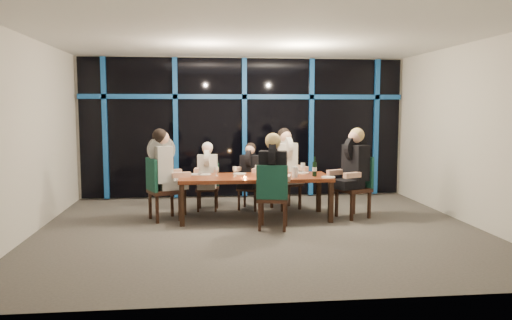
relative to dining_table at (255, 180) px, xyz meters
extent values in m
plane|color=#5A5650|center=(0.00, -0.80, -0.68)|extent=(7.00, 7.00, 0.00)
cube|color=silver|center=(0.00, 2.20, 0.82)|extent=(7.00, 0.04, 3.00)
cube|color=silver|center=(0.00, -3.80, 0.82)|extent=(7.00, 0.04, 3.00)
cube|color=silver|center=(-3.50, -0.80, 0.82)|extent=(0.04, 6.00, 3.00)
cube|color=silver|center=(3.50, -0.80, 0.82)|extent=(0.04, 6.00, 3.00)
cube|color=white|center=(0.00, -0.80, 2.32)|extent=(7.00, 6.00, 0.04)
cube|color=black|center=(0.00, 2.14, 0.82)|extent=(6.86, 0.04, 2.94)
cube|color=#134994|center=(-2.90, 2.09, 0.82)|extent=(0.10, 0.10, 2.94)
cube|color=#134994|center=(-1.45, 2.09, 0.82)|extent=(0.10, 0.10, 2.94)
cube|color=#134994|center=(0.00, 2.09, 0.82)|extent=(0.10, 0.10, 2.94)
cube|color=#134994|center=(1.45, 2.09, 0.82)|extent=(0.10, 0.10, 2.94)
cube|color=#134994|center=(2.90, 2.09, 0.82)|extent=(0.10, 0.10, 2.94)
cube|color=#134994|center=(0.00, 2.09, 1.48)|extent=(6.86, 0.10, 0.10)
cube|color=#FF2D14|center=(1.10, 2.45, 1.47)|extent=(0.60, 0.05, 0.35)
cube|color=brown|center=(0.00, 0.00, 0.04)|extent=(2.60, 1.00, 0.06)
cube|color=black|center=(-1.24, -0.44, -0.34)|extent=(0.08, 0.08, 0.69)
cube|color=black|center=(1.24, -0.44, -0.34)|extent=(0.08, 0.08, 0.69)
cube|color=black|center=(-1.24, 0.44, -0.34)|extent=(0.08, 0.08, 0.69)
cube|color=black|center=(1.24, 0.44, -0.34)|extent=(0.08, 0.08, 0.69)
cube|color=black|center=(-0.81, 0.80, -0.27)|extent=(0.45, 0.45, 0.05)
cube|color=#16493A|center=(-0.79, 0.98, -0.03)|extent=(0.41, 0.09, 0.45)
cube|color=black|center=(-0.99, 0.65, -0.49)|extent=(0.04, 0.04, 0.38)
cube|color=black|center=(-0.67, 0.62, -0.49)|extent=(0.04, 0.04, 0.38)
cube|color=black|center=(-0.95, 0.98, -0.49)|extent=(0.04, 0.04, 0.38)
cube|color=black|center=(-0.63, 0.94, -0.49)|extent=(0.04, 0.04, 0.38)
cube|color=black|center=(-0.01, 0.79, -0.28)|extent=(0.53, 0.53, 0.05)
cube|color=#16493A|center=(0.06, 0.95, -0.04)|extent=(0.38, 0.21, 0.45)
cube|color=black|center=(-0.22, 0.71, -0.49)|extent=(0.05, 0.05, 0.37)
cube|color=black|center=(0.07, 0.58, -0.49)|extent=(0.05, 0.05, 0.37)
cube|color=black|center=(-0.09, 1.00, -0.49)|extent=(0.05, 0.05, 0.37)
cube|color=black|center=(0.20, 0.87, -0.49)|extent=(0.05, 0.05, 0.37)
cube|color=black|center=(0.68, 0.79, -0.19)|extent=(0.64, 0.64, 0.07)
cube|color=#16493A|center=(0.60, 0.99, 0.10)|extent=(0.47, 0.24, 0.54)
cube|color=black|center=(0.57, 0.53, -0.45)|extent=(0.06, 0.06, 0.46)
cube|color=black|center=(0.93, 0.68, -0.45)|extent=(0.06, 0.06, 0.46)
cube|color=black|center=(0.42, 0.89, -0.45)|extent=(0.06, 0.06, 0.46)
cube|color=black|center=(0.79, 1.04, -0.45)|extent=(0.06, 0.06, 0.46)
cube|color=black|center=(-1.55, 0.06, -0.18)|extent=(0.65, 0.65, 0.07)
cube|color=#16493A|center=(-1.76, -0.02, 0.12)|extent=(0.24, 0.48, 0.55)
cube|color=black|center=(-1.29, -0.04, -0.45)|extent=(0.06, 0.06, 0.47)
cube|color=black|center=(-1.45, 0.33, -0.45)|extent=(0.06, 0.06, 0.47)
cube|color=black|center=(-1.66, -0.20, -0.45)|extent=(0.06, 0.06, 0.47)
cube|color=black|center=(-1.81, 0.17, -0.45)|extent=(0.06, 0.06, 0.47)
cube|color=black|center=(1.73, -0.10, -0.18)|extent=(0.66, 0.66, 0.07)
cube|color=#16493A|center=(1.93, -0.01, 0.12)|extent=(0.26, 0.48, 0.55)
cube|color=black|center=(1.46, 0.00, -0.45)|extent=(0.06, 0.06, 0.47)
cube|color=black|center=(1.63, -0.37, -0.45)|extent=(0.06, 0.06, 0.47)
cube|color=black|center=(1.83, 0.16, -0.45)|extent=(0.06, 0.06, 0.47)
cube|color=black|center=(1.99, -0.20, -0.45)|extent=(0.06, 0.06, 0.47)
cube|color=black|center=(0.21, -0.76, -0.20)|extent=(0.59, 0.59, 0.06)
cube|color=#16493A|center=(0.16, -0.97, 0.10)|extent=(0.49, 0.17, 0.54)
cube|color=black|center=(0.45, -0.62, -0.46)|extent=(0.05, 0.05, 0.45)
cube|color=black|center=(0.07, -0.53, -0.46)|extent=(0.05, 0.05, 0.45)
cube|color=black|center=(0.36, -1.00, -0.46)|extent=(0.05, 0.05, 0.45)
cube|color=black|center=(-0.02, -0.91, -0.46)|extent=(0.05, 0.05, 0.45)
cube|color=silver|center=(-0.82, 0.69, -0.18)|extent=(0.37, 0.41, 0.13)
cube|color=silver|center=(-0.81, 0.83, 0.12)|extent=(0.38, 0.26, 0.51)
cylinder|color=silver|center=(-0.81, 0.83, 0.31)|extent=(0.13, 0.39, 0.38)
sphere|color=tan|center=(-0.81, 0.82, 0.48)|extent=(0.19, 0.19, 0.19)
sphere|color=silver|center=(-0.80, 0.85, 0.50)|extent=(0.21, 0.21, 0.21)
cube|color=tan|center=(-1.01, 0.64, 0.10)|extent=(0.10, 0.28, 0.07)
cube|color=tan|center=(-0.65, 0.60, 0.10)|extent=(0.10, 0.28, 0.07)
cube|color=black|center=(-0.06, 0.69, -0.19)|extent=(0.45, 0.47, 0.12)
cube|color=black|center=(0.00, 0.82, 0.10)|extent=(0.41, 0.34, 0.50)
cylinder|color=black|center=(0.00, 0.82, 0.30)|extent=(0.24, 0.38, 0.37)
sphere|color=tan|center=(0.00, 0.81, 0.46)|extent=(0.19, 0.19, 0.19)
sphere|color=black|center=(0.01, 0.84, 0.49)|extent=(0.21, 0.21, 0.21)
cube|color=tan|center=(-0.25, 0.70, 0.10)|extent=(0.18, 0.27, 0.07)
cube|color=tan|center=(0.08, 0.55, 0.10)|extent=(0.18, 0.27, 0.07)
cube|color=silver|center=(0.73, 0.66, -0.08)|extent=(0.54, 0.57, 0.15)
cube|color=silver|center=(0.66, 0.83, 0.27)|extent=(0.50, 0.41, 0.61)
cylinder|color=silver|center=(0.66, 0.83, 0.51)|extent=(0.27, 0.46, 0.46)
sphere|color=tan|center=(0.67, 0.81, 0.71)|extent=(0.23, 0.23, 0.23)
sphere|color=black|center=(0.65, 0.85, 0.74)|extent=(0.25, 0.25, 0.25)
cube|color=tan|center=(0.56, 0.50, 0.11)|extent=(0.20, 0.33, 0.09)
cube|color=tan|center=(0.96, 0.67, 0.11)|extent=(0.20, 0.33, 0.09)
cube|color=black|center=(-1.43, 0.12, -0.07)|extent=(0.58, 0.55, 0.16)
cube|color=black|center=(-1.60, 0.05, 0.29)|extent=(0.42, 0.51, 0.62)
cylinder|color=black|center=(-1.60, 0.05, 0.54)|extent=(0.47, 0.28, 0.47)
sphere|color=tan|center=(-1.57, 0.06, 0.74)|extent=(0.23, 0.23, 0.23)
sphere|color=black|center=(-1.62, 0.04, 0.77)|extent=(0.25, 0.25, 0.25)
cube|color=tan|center=(-1.26, -0.06, 0.11)|extent=(0.34, 0.21, 0.09)
cube|color=tan|center=(-1.43, 0.35, 0.11)|extent=(0.34, 0.21, 0.09)
cube|color=black|center=(1.61, -0.16, -0.07)|extent=(0.59, 0.56, 0.16)
cube|color=black|center=(1.77, -0.09, 0.29)|extent=(0.43, 0.51, 0.62)
cylinder|color=black|center=(1.77, -0.09, 0.54)|extent=(0.47, 0.29, 0.47)
sphere|color=tan|center=(1.75, -0.09, 0.74)|extent=(0.23, 0.23, 0.23)
sphere|color=tan|center=(1.79, -0.08, 0.77)|extent=(0.26, 0.26, 0.26)
cube|color=tan|center=(1.43, 0.01, 0.11)|extent=(0.34, 0.22, 0.09)
cube|color=tan|center=(1.62, -0.40, 0.11)|extent=(0.34, 0.22, 0.09)
cube|color=black|center=(0.24, -0.64, -0.09)|extent=(0.48, 0.53, 0.15)
cube|color=black|center=(0.20, -0.80, 0.27)|extent=(0.48, 0.35, 0.60)
cylinder|color=black|center=(0.20, -0.80, 0.51)|extent=(0.21, 0.47, 0.45)
sphere|color=tan|center=(0.21, -0.78, 0.70)|extent=(0.23, 0.23, 0.23)
sphere|color=tan|center=(0.20, -0.83, 0.73)|extent=(0.25, 0.25, 0.25)
cube|color=tan|center=(0.47, -0.60, 0.11)|extent=(0.16, 0.34, 0.09)
cube|color=tan|center=(0.05, -0.50, 0.11)|extent=(0.16, 0.34, 0.09)
cylinder|color=white|center=(-0.87, 0.24, 0.08)|extent=(0.24, 0.24, 0.01)
cylinder|color=white|center=(-0.24, 0.28, 0.08)|extent=(0.24, 0.24, 0.01)
cylinder|color=white|center=(0.89, 0.27, 0.08)|extent=(0.24, 0.24, 0.01)
cylinder|color=white|center=(-1.04, 0.28, 0.08)|extent=(0.24, 0.24, 0.01)
cylinder|color=white|center=(1.22, -0.33, 0.08)|extent=(0.24, 0.24, 0.01)
cylinder|color=white|center=(0.34, -0.22, 0.08)|extent=(0.24, 0.24, 0.01)
cylinder|color=black|center=(1.02, -0.14, 0.19)|extent=(0.07, 0.07, 0.25)
cylinder|color=black|center=(1.02, -0.14, 0.36)|extent=(0.03, 0.03, 0.09)
cylinder|color=silver|center=(1.02, -0.14, 0.19)|extent=(0.08, 0.08, 0.07)
cylinder|color=white|center=(0.66, -0.23, 0.16)|extent=(0.10, 0.10, 0.18)
cylinder|color=white|center=(0.72, -0.23, 0.18)|extent=(0.01, 0.01, 0.13)
cylinder|color=#F49649|center=(-0.19, -0.24, 0.08)|extent=(0.05, 0.05, 0.03)
cylinder|color=white|center=(-0.35, -0.01, 0.07)|extent=(0.06, 0.06, 0.01)
cylinder|color=white|center=(-0.35, -0.01, 0.12)|extent=(0.01, 0.01, 0.10)
cylinder|color=white|center=(-0.35, -0.01, 0.21)|extent=(0.07, 0.07, 0.07)
cylinder|color=white|center=(0.05, 0.17, 0.07)|extent=(0.06, 0.06, 0.01)
cylinder|color=white|center=(0.05, 0.17, 0.12)|extent=(0.01, 0.01, 0.10)
cylinder|color=white|center=(0.05, 0.17, 0.20)|extent=(0.07, 0.07, 0.07)
cylinder|color=silver|center=(0.52, -0.12, 0.07)|extent=(0.07, 0.07, 0.01)
cylinder|color=silver|center=(0.52, -0.12, 0.13)|extent=(0.01, 0.01, 0.10)
cylinder|color=silver|center=(0.52, -0.12, 0.21)|extent=(0.07, 0.07, 0.07)
cylinder|color=silver|center=(-0.67, 0.09, 0.07)|extent=(0.06, 0.06, 0.01)
cylinder|color=silver|center=(-0.67, 0.09, 0.12)|extent=(0.01, 0.01, 0.10)
cylinder|color=silver|center=(-0.67, 0.09, 0.21)|extent=(0.07, 0.07, 0.07)
cylinder|color=white|center=(0.89, 0.19, 0.07)|extent=(0.07, 0.07, 0.01)
cylinder|color=white|center=(0.89, 0.19, 0.13)|extent=(0.01, 0.01, 0.11)
cylinder|color=white|center=(0.89, 0.19, 0.23)|extent=(0.08, 0.08, 0.08)
camera|label=1|loc=(-0.90, -8.52, 1.25)|focal=35.00mm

